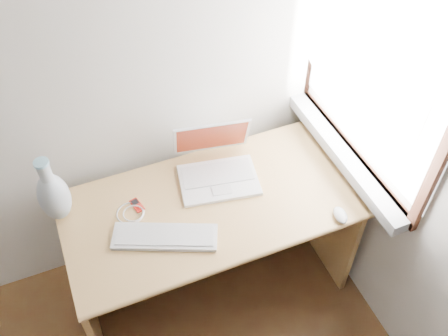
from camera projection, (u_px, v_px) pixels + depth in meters
name	position (u px, v px, depth m)	size (l,w,h in m)	color
window	(369.00, 69.00, 2.04)	(0.11, 0.99, 1.10)	white
desk	(204.00, 217.00, 2.49)	(1.34, 0.67, 0.71)	tan
laptop	(215.00, 166.00, 2.37)	(0.41, 0.37, 0.25)	white
external_keyboard	(165.00, 237.00, 2.15)	(0.47, 0.30, 0.02)	silver
mouse	(340.00, 215.00, 2.22)	(0.06, 0.10, 0.03)	white
ipod	(137.00, 205.00, 2.28)	(0.06, 0.09, 0.01)	red
cable_coil	(130.00, 213.00, 2.24)	(0.13, 0.13, 0.01)	silver
remote	(144.00, 238.00, 2.15)	(0.03, 0.08, 0.01)	silver
vase	(54.00, 195.00, 2.14)	(0.14, 0.14, 0.35)	#B2C0CD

